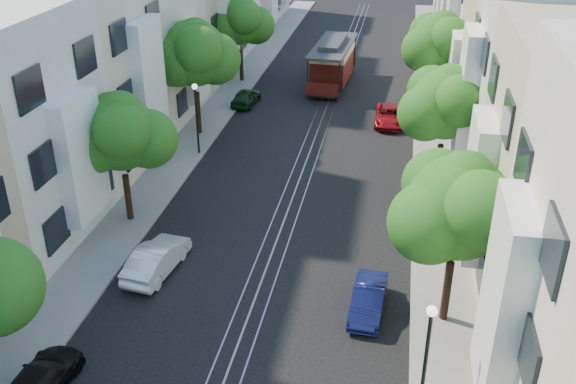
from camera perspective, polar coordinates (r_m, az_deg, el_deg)
The scene contains 23 objects.
ground at distance 41.96m, azimuth 2.85°, elevation 6.01°, with size 200.00×200.00×0.00m, color black.
sidewalk_east at distance 41.72m, azimuth 12.81°, elevation 5.30°, with size 2.50×80.00×0.12m, color gray.
sidewalk_west at distance 43.39m, azimuth -6.74°, elevation 6.67°, with size 2.50×80.00×0.12m, color gray.
rail_left at distance 42.03m, azimuth 2.11°, elevation 6.07°, with size 0.06×80.00×0.02m, color gray.
rail_slot at distance 41.96m, azimuth 2.85°, elevation 6.02°, with size 0.06×80.00×0.02m, color gray.
rail_right at distance 41.90m, azimuth 3.60°, elevation 5.97°, with size 0.06×80.00×0.02m, color gray.
lane_line at distance 41.96m, azimuth 2.85°, elevation 6.01°, with size 0.08×80.00×0.01m, color tan.
townhouses_east at distance 40.59m, azimuth 20.20°, elevation 11.35°, with size 7.75×72.00×12.00m.
townhouses_west at distance 43.38m, azimuth -13.16°, elevation 13.10°, with size 7.75×72.00×11.76m.
tree_e_b at distance 22.51m, azimuth 15.03°, elevation -1.53°, with size 4.93×4.08×6.68m.
tree_e_c at distance 32.64m, azimuth 13.94°, elevation 7.49°, with size 4.84×3.99×6.52m.
tree_e_d at distance 43.09m, azimuth 13.41°, elevation 12.69°, with size 5.01×4.16×6.85m.
tree_w_b at distance 29.59m, azimuth -14.62°, elevation 4.92°, with size 4.72×3.87×6.27m.
tree_w_c at distance 39.08m, azimuth -8.25°, elevation 11.98°, with size 5.13×4.28×7.09m.
tree_w_d at distance 49.44m, azimuth -4.23°, elevation 14.84°, with size 4.84×3.99×6.52m.
lamp_east at distance 19.35m, azimuth 12.28°, elevation -13.29°, with size 0.32×0.32×4.16m.
lamp_west at distance 36.80m, azimuth -8.18°, elevation 7.37°, with size 0.32×0.32×4.16m.
cable_car at distance 49.31m, azimuth 3.98°, elevation 11.54°, with size 3.05×8.34×3.15m.
parked_car_e_mid at distance 24.69m, azimuth 7.16°, elevation -9.44°, with size 1.16×3.34×1.10m, color #0C1240.
parked_car_e_far at distance 42.37m, azimuth 8.99°, elevation 6.72°, with size 1.84×4.00×1.11m, color maroon.
parked_car_w_near at distance 22.63m, azimuth -21.27°, elevation -15.48°, with size 1.54×3.79×1.10m, color black.
parked_car_w_mid at distance 27.17m, azimuth -11.59°, elevation -5.82°, with size 1.35×3.87×1.27m, color white.
parked_car_w_far at distance 45.38m, azimuth -3.74°, elevation 8.44°, with size 1.38×3.43×1.17m, color black.
Camera 1 is at (4.90, -10.78, 15.25)m, focal length 40.00 mm.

